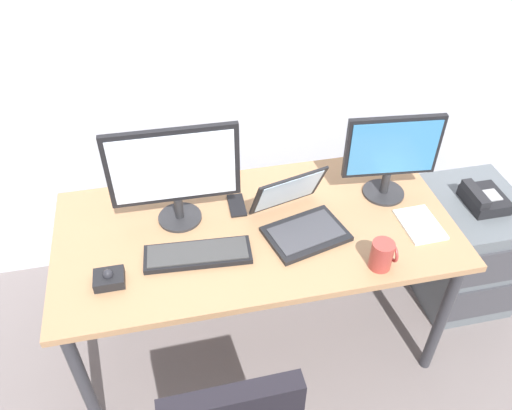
# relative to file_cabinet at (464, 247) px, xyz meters

# --- Properties ---
(ground_plane) EXTENTS (8.00, 8.00, 0.00)m
(ground_plane) POSITION_rel_file_cabinet_xyz_m (-1.10, -0.08, -0.30)
(ground_plane) COLOR #6A605E
(desk) EXTENTS (1.62, 0.79, 0.74)m
(desk) POSITION_rel_file_cabinet_xyz_m (-1.10, -0.08, 0.36)
(desk) COLOR #9B714C
(desk) RESTS_ON ground
(file_cabinet) EXTENTS (0.42, 0.53, 0.61)m
(file_cabinet) POSITION_rel_file_cabinet_xyz_m (0.00, 0.00, 0.00)
(file_cabinet) COLOR #52585D
(file_cabinet) RESTS_ON ground
(desk_phone) EXTENTS (0.17, 0.20, 0.09)m
(desk_phone) POSITION_rel_file_cabinet_xyz_m (-0.01, -0.02, 0.34)
(desk_phone) COLOR black
(desk_phone) RESTS_ON file_cabinet
(monitor_main) EXTENTS (0.51, 0.18, 0.44)m
(monitor_main) POSITION_rel_file_cabinet_xyz_m (-1.40, 0.03, 0.68)
(monitor_main) COLOR #262628
(monitor_main) RESTS_ON desk
(monitor_side) EXTENTS (0.40, 0.18, 0.39)m
(monitor_side) POSITION_rel_file_cabinet_xyz_m (-0.51, 0.01, 0.65)
(monitor_side) COLOR #262628
(monitor_side) RESTS_ON desk
(keyboard) EXTENTS (0.42, 0.16, 0.03)m
(keyboard) POSITION_rel_file_cabinet_xyz_m (-1.35, -0.20, 0.45)
(keyboard) COLOR black
(keyboard) RESTS_ON desk
(laptop) EXTENTS (0.38, 0.38, 0.22)m
(laptop) POSITION_rel_file_cabinet_xyz_m (-0.93, -0.12, 0.48)
(laptop) COLOR black
(laptop) RESTS_ON desk
(trackball_mouse) EXTENTS (0.11, 0.09, 0.07)m
(trackball_mouse) POSITION_rel_file_cabinet_xyz_m (-1.68, -0.26, 0.46)
(trackball_mouse) COLOR black
(trackball_mouse) RESTS_ON desk
(coffee_mug) EXTENTS (0.09, 0.08, 0.12)m
(coffee_mug) POSITION_rel_file_cabinet_xyz_m (-0.69, -0.39, 0.49)
(coffee_mug) COLOR #9A362F
(coffee_mug) RESTS_ON desk
(paper_notepad) EXTENTS (0.15, 0.21, 0.01)m
(paper_notepad) POSITION_rel_file_cabinet_xyz_m (-0.44, -0.21, 0.44)
(paper_notepad) COLOR white
(paper_notepad) RESTS_ON desk
(cell_phone) EXTENTS (0.07, 0.14, 0.01)m
(cell_phone) POSITION_rel_file_cabinet_xyz_m (-1.15, 0.06, 0.44)
(cell_phone) COLOR black
(cell_phone) RESTS_ON desk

